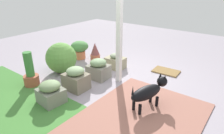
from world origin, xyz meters
name	(u,v)px	position (x,y,z in m)	size (l,w,h in m)	color
ground_plane	(122,87)	(0.00, 0.00, 0.00)	(12.00, 12.00, 0.00)	#968C98
brick_path	(139,119)	(-0.84, 0.76, 0.01)	(1.80, 2.40, 0.02)	#986152
porch_pillar	(119,24)	(0.23, -0.18, 1.29)	(0.10, 0.10, 2.58)	white
stone_planter_nearest	(115,62)	(0.72, -0.73, 0.17)	(0.48, 0.37, 0.39)	gray
stone_planter_near	(98,69)	(0.69, -0.03, 0.22)	(0.49, 0.42, 0.46)	gray
stone_planter_mid	(76,79)	(0.72, 0.65, 0.23)	(0.48, 0.39, 0.49)	#79705D
stone_planter_far	(51,92)	(0.71, 1.28, 0.21)	(0.48, 0.45, 0.43)	gray
round_shrub	(61,58)	(1.62, 0.27, 0.37)	(0.74, 0.74, 0.74)	#5B9140
terracotta_pot_tall	(30,74)	(1.62, 1.11, 0.27)	(0.32, 0.32, 0.75)	#9F4F37
terracotta_pot_broad	(80,48)	(1.95, -0.67, 0.31)	(0.50, 0.50, 0.52)	#C26F44
terracotta_pot_spiky	(95,53)	(1.38, -0.69, 0.27)	(0.26, 0.26, 0.57)	#B05941
dog	(149,91)	(-0.79, 0.35, 0.33)	(0.41, 0.82, 0.56)	black
doormat	(166,71)	(-0.44, -1.29, 0.01)	(0.62, 0.41, 0.03)	olive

